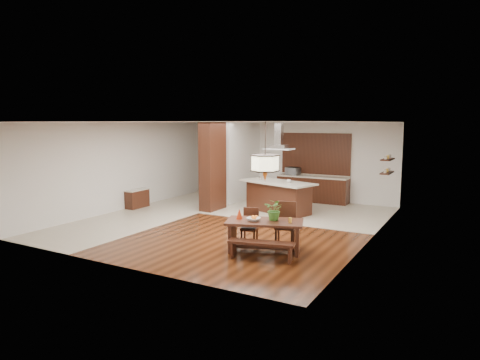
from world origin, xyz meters
The scene contains 25 objects.
room_shell centered at (0.00, 0.00, 2.06)m, with size 9.00×9.04×2.92m.
tile_hallway centered at (-2.75, 0.00, 0.01)m, with size 2.50×9.00×0.01m, color beige.
tile_kitchen centered at (1.25, 2.50, 0.01)m, with size 5.50×4.00×0.01m, color beige.
soffit_band centered at (0.00, 0.00, 2.88)m, with size 8.00×9.00×0.02m, color #3D240F.
partition_pier centered at (-1.40, 1.20, 1.45)m, with size 0.45×1.00×2.90m, color black.
partition_stub centered at (-1.40, 3.30, 1.45)m, with size 0.18×2.40×2.90m, color silver.
hallway_console centered at (-3.81, 0.20, 0.32)m, with size 0.37×0.88×0.63m, color black.
hallway_doorway centered at (-2.70, 4.40, 1.05)m, with size 1.10×0.20×2.10m, color black.
rear_counter centered at (1.00, 4.20, 0.48)m, with size 2.60×0.62×0.95m.
kitchen_window centered at (1.00, 4.46, 1.75)m, with size 2.60×0.08×1.50m, color #8E5E2A.
shelf_lower centered at (3.87, 2.60, 1.40)m, with size 0.26×0.90×0.04m, color black.
shelf_upper centered at (3.87, 2.60, 1.80)m, with size 0.26×0.90×0.04m, color black.
dining_table centered at (2.13, -2.15, 0.52)m, with size 1.88×1.36×0.71m.
dining_bench centered at (2.33, -2.73, 0.20)m, with size 1.41×0.31×0.40m, color black, non-canonical shape.
dining_chair_left centered at (1.56, -1.80, 0.43)m, with size 0.38×0.38×0.86m, color black, non-canonical shape.
dining_chair_right centered at (2.36, -1.53, 0.51)m, with size 0.45×0.45×1.03m, color black, non-canonical shape.
pendant_lantern centered at (2.13, -2.15, 2.25)m, with size 0.64×0.64×1.31m, color #FFF8C3, non-canonical shape.
foliage_plant centered at (2.31, -2.01, 0.95)m, with size 0.44×0.38×0.48m, color #356D24.
fruit_bowl centered at (1.92, -2.30, 0.74)m, with size 0.30×0.30×0.07m, color beige.
napkin_cone centered at (1.56, -2.28, 0.82)m, with size 0.15×0.15×0.24m, color #A1280B.
gold_ornament centered at (2.71, -2.06, 0.76)m, with size 0.08×0.08×0.11m, color gold.
kitchen_island centered at (0.66, 1.88, 0.52)m, with size 2.66×1.77×1.01m.
range_hood centered at (0.66, 1.88, 2.46)m, with size 0.90×0.55×0.87m, color silver, non-canonical shape.
island_cup centered at (1.07, 1.75, 1.06)m, with size 0.13×0.13×0.10m, color silver.
microwave centered at (0.22, 4.17, 1.09)m, with size 0.50×0.34×0.28m, color #B1B4B8.
Camera 1 is at (6.20, -10.57, 2.88)m, focal length 32.00 mm.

